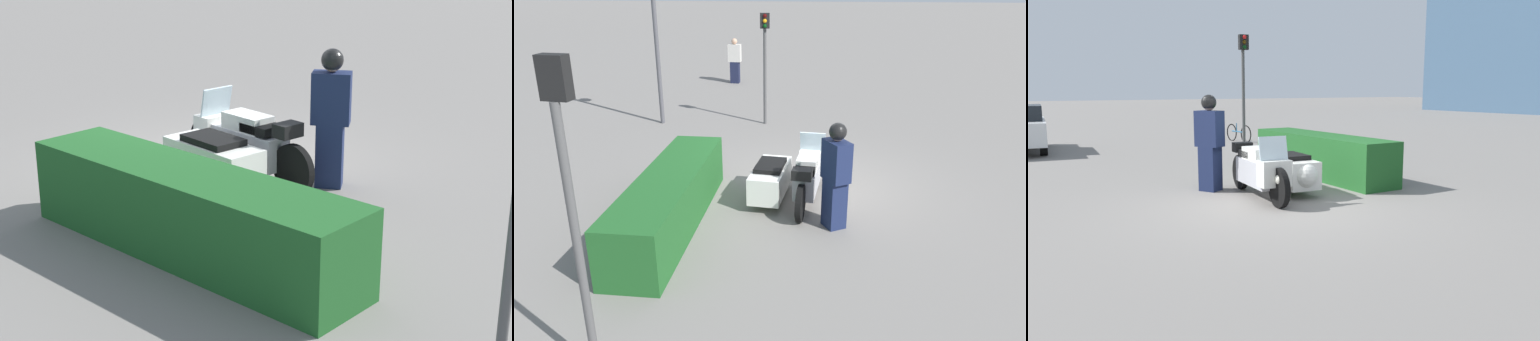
{
  "view_description": "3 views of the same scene",
  "coord_description": "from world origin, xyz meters",
  "views": [
    {
      "loc": [
        -7.72,
        7.47,
        3.46
      ],
      "look_at": [
        -1.73,
        0.91,
        0.53
      ],
      "focal_mm": 55.0,
      "sensor_mm": 36.0,
      "label": 1
    },
    {
      "loc": [
        -9.49,
        -0.26,
        4.0
      ],
      "look_at": [
        -1.82,
        0.62,
        0.99
      ],
      "focal_mm": 35.0,
      "sensor_mm": 36.0,
      "label": 2
    },
    {
      "loc": [
        7.01,
        -4.15,
        1.94
      ],
      "look_at": [
        -0.32,
        0.29,
        0.53
      ],
      "focal_mm": 35.0,
      "sensor_mm": 36.0,
      "label": 3
    }
  ],
  "objects": [
    {
      "name": "hedge_bush_curbside",
      "position": [
        -2.04,
        2.29,
        0.47
      ],
      "size": [
        4.2,
        0.92,
        0.93
      ],
      "primitive_type": "cube",
      "color": "#1E5623",
      "rests_on": "ground"
    },
    {
      "name": "traffic_light_far",
      "position": [
        -5.43,
        2.09,
        2.22
      ],
      "size": [
        0.23,
        0.27,
        3.38
      ],
      "rotation": [
        0.0,
        0.0,
        -0.09
      ],
      "color": "#4C4C4C",
      "rests_on": "ground"
    },
    {
      "name": "twin_lamp_post",
      "position": [
        4.16,
        4.45,
        3.38
      ],
      "size": [
        0.37,
        1.14,
        4.3
      ],
      "color": "#4C4C51",
      "rests_on": "ground"
    },
    {
      "name": "ground_plane",
      "position": [
        0.0,
        0.0,
        0.0
      ],
      "size": [
        160.0,
        160.0,
        0.0
      ],
      "primitive_type": "plane",
      "color": "slate"
    },
    {
      "name": "police_motorcycle",
      "position": [
        -0.7,
        0.39,
        0.47
      ],
      "size": [
        2.43,
        1.39,
        1.16
      ],
      "rotation": [
        0.0,
        0.0,
        -0.09
      ],
      "color": "black",
      "rests_on": "ground"
    },
    {
      "name": "traffic_light_near",
      "position": [
        4.4,
        1.47,
        2.05
      ],
      "size": [
        0.22,
        0.28,
        3.08
      ],
      "rotation": [
        0.0,
        0.0,
        3.27
      ],
      "color": "#4C4C4C",
      "rests_on": "ground"
    },
    {
      "name": "officer_rider",
      "position": [
        -1.79,
        -0.47,
        0.97
      ],
      "size": [
        0.58,
        0.52,
        1.83
      ],
      "rotation": [
        0.0,
        0.0,
        -1.03
      ],
      "color": "#192347",
      "rests_on": "ground"
    },
    {
      "name": "pedestrian_bystander",
      "position": [
        10.22,
        3.39,
        0.87
      ],
      "size": [
        0.32,
        0.51,
        1.74
      ],
      "rotation": [
        0.0,
        0.0,
        -0.05
      ],
      "color": "#191E38",
      "rests_on": "ground"
    }
  ]
}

